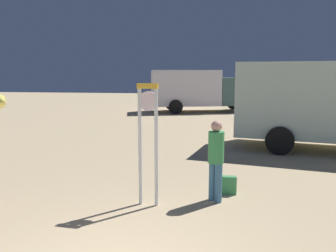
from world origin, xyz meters
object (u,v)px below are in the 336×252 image
(box_truck_near, at_px, (332,102))
(backpack, at_px, (229,185))
(standing_clock, at_px, (148,133))
(box_truck_far, at_px, (196,89))
(person_near_clock, at_px, (216,157))

(box_truck_near, bearing_deg, backpack, -125.67)
(standing_clock, distance_m, box_truck_far, 16.85)
(standing_clock, relative_size, backpack, 6.12)
(box_truck_near, relative_size, box_truck_far, 1.02)
(backpack, xyz_separation_m, box_truck_near, (3.46, 4.82, 1.43))
(person_near_clock, xyz_separation_m, box_truck_far, (-1.56, 16.45, 0.61))
(standing_clock, xyz_separation_m, backpack, (1.59, 0.86, -1.24))
(box_truck_near, bearing_deg, standing_clock, -131.64)
(person_near_clock, bearing_deg, standing_clock, -163.33)
(box_truck_far, bearing_deg, box_truck_near, -64.59)
(standing_clock, height_order, backpack, standing_clock)
(person_near_clock, bearing_deg, box_truck_near, 54.68)
(backpack, relative_size, box_truck_near, 0.06)
(person_near_clock, distance_m, box_truck_far, 16.54)
(standing_clock, relative_size, person_near_clock, 1.44)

